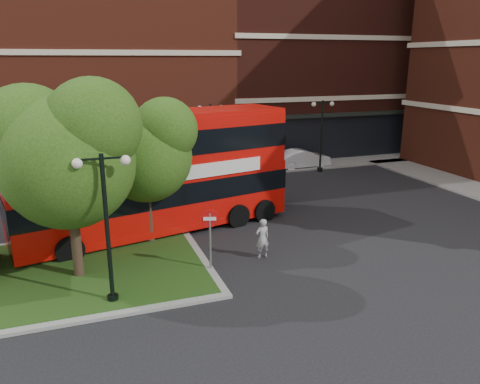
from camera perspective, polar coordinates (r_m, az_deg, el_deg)
name	(u,v)px	position (r m, az deg, el deg)	size (l,w,h in m)	color
ground	(270,280)	(17.27, 3.67, -10.71)	(120.00, 120.00, 0.00)	black
pavement_far	(175,176)	(32.20, -7.88, 1.99)	(44.00, 3.00, 0.12)	slate
terrace_far_left	(43,69)	(38.21, -22.91, 13.63)	(26.00, 12.00, 14.00)	maroon
terrace_far_right	(312,56)	(43.16, 8.72, 16.11)	(18.00, 12.00, 16.00)	#471911
traffic_island	(36,277)	(18.88, -23.59, -9.44)	(12.60, 7.60, 0.15)	gray
tree_island_west	(63,149)	(17.00, -20.72, 4.94)	(5.40, 4.71, 7.21)	#2D2116
tree_island_east	(143,147)	(19.70, -11.69, 5.40)	(4.46, 3.90, 6.29)	#2D2116
lamp_island	(107,222)	(15.19, -15.95, -3.55)	(1.72, 0.36, 5.00)	black
lamp_far_left	(211,138)	(30.20, -3.55, 6.55)	(1.72, 0.36, 5.00)	black
lamp_far_right	(322,132)	(33.26, 9.92, 7.22)	(1.72, 0.36, 5.00)	black
bus	(155,165)	(21.32, -10.36, 3.24)	(12.87, 5.53, 4.79)	red
woman	(262,238)	(18.79, 2.73, -5.67)	(0.60, 0.39, 1.64)	#98989B
car_silver	(98,175)	(31.01, -16.92, 1.97)	(1.47, 3.65, 1.24)	silver
car_white	(302,159)	(34.64, 7.62, 4.05)	(1.45, 4.16, 1.37)	white
no_entry_sign	(210,228)	(17.33, -3.68, -4.37)	(0.65, 0.26, 2.43)	slate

